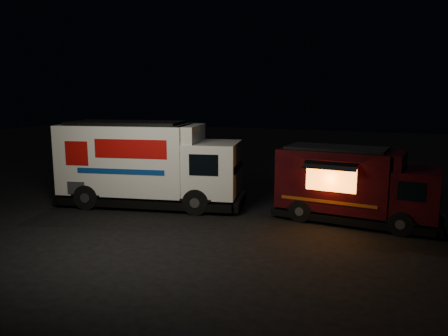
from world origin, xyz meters
TOP-DOWN VIEW (x-y plane):
  - ground at (0.00, 0.00)m, footprint 80.00×80.00m
  - white_truck at (-2.64, 1.39)m, footprint 7.89×4.16m
  - red_truck at (5.32, 2.18)m, footprint 5.85×2.56m

SIDE VIEW (x-z plane):
  - ground at x=0.00m, z-range 0.00..0.00m
  - red_truck at x=5.32m, z-range 0.00..2.65m
  - white_truck at x=-2.64m, z-range 0.00..3.40m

